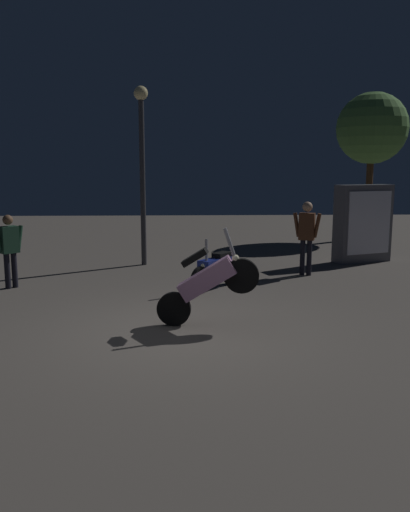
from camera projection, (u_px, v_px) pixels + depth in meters
name	position (u px, v px, depth m)	size (l,w,h in m)	color
ground_plane	(180.00, 331.00, 8.24)	(40.00, 40.00, 0.00)	#605951
motorcycle_pink_foreground	(207.00, 282.00, 8.36)	(1.65, 0.45, 1.63)	black
motorcycle_blue_parked_left	(217.00, 268.00, 11.07)	(1.14, 1.34, 1.11)	black
person_rider_beside	(307.00, 231.00, 12.35)	(0.66, 0.35, 1.76)	black
person_bystander_far	(9.00, 245.00, 11.05)	(0.54, 0.52, 1.58)	black
streetlamp_near	(142.00, 152.00, 13.38)	(0.36, 0.36, 4.59)	#38383D
tree_left_bg	(372.00, 129.00, 18.31)	(2.49, 2.49, 5.16)	#4C331E
kiosk_billboard	(363.00, 224.00, 14.13)	(1.68, 1.01, 2.10)	#595960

